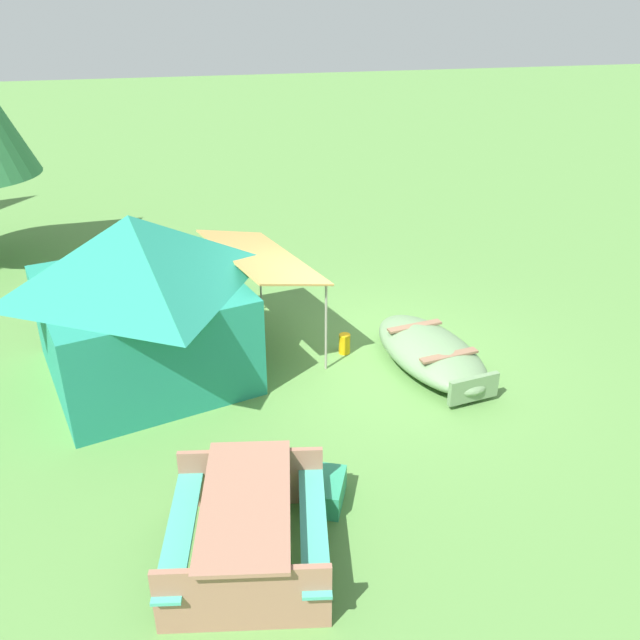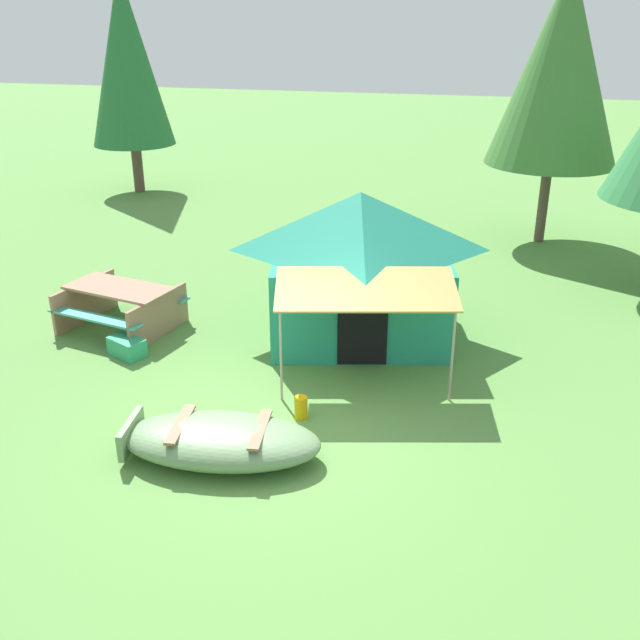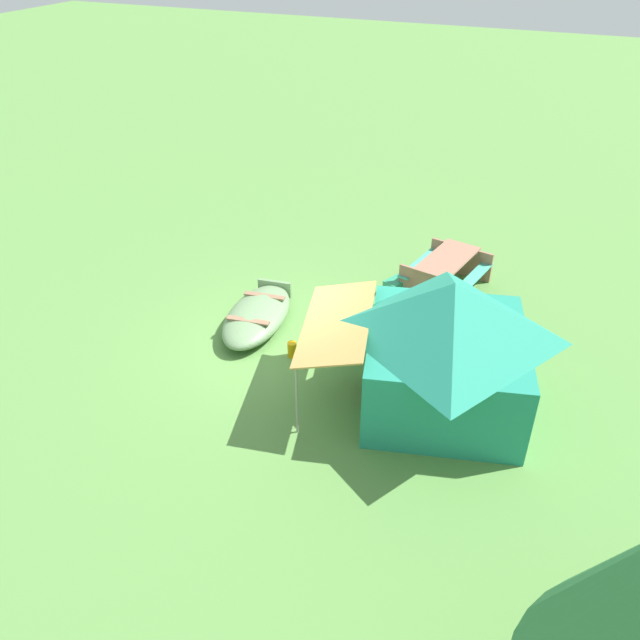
{
  "view_description": "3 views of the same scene",
  "coord_description": "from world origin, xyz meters",
  "views": [
    {
      "loc": [
        -8.37,
        2.92,
        5.05
      ],
      "look_at": [
        -0.49,
        0.89,
        1.0
      ],
      "focal_mm": 36.81,
      "sensor_mm": 36.0,
      "label": 1
    },
    {
      "loc": [
        2.55,
        -7.77,
        5.12
      ],
      "look_at": [
        0.17,
        1.61,
        0.89
      ],
      "focal_mm": 40.42,
      "sensor_mm": 36.0,
      "label": 2
    },
    {
      "loc": [
        9.3,
        4.75,
        7.48
      ],
      "look_at": [
        0.55,
        1.04,
        1.23
      ],
      "focal_mm": 35.94,
      "sensor_mm": 36.0,
      "label": 3
    }
  ],
  "objects": [
    {
      "name": "fuel_can",
      "position": [
        0.23,
        0.31,
        0.16
      ],
      "size": [
        0.24,
        0.24,
        0.32
      ],
      "primitive_type": "cylinder",
      "rotation": [
        0.0,
        0.0,
        2.05
      ],
      "color": "#D89C0C",
      "rests_on": "ground_plane"
    },
    {
      "name": "canvas_cabin_tent",
      "position": [
        0.41,
        3.29,
        1.25
      ],
      "size": [
        3.65,
        4.42,
        2.42
      ],
      "color": "#228970",
      "rests_on": "ground_plane"
    },
    {
      "name": "beached_rowboat",
      "position": [
        -0.48,
        -0.82,
        0.25
      ],
      "size": [
        2.61,
        1.5,
        0.48
      ],
      "color": "#67895C",
      "rests_on": "ground_plane"
    },
    {
      "name": "pine_tree_far_center",
      "position": [
        3.54,
        9.45,
        3.94
      ],
      "size": [
        2.9,
        2.9,
        6.06
      ],
      "color": "brown",
      "rests_on": "ground_plane"
    },
    {
      "name": "pine_tree_back_left",
      "position": [
        -7.99,
        11.67,
        3.76
      ],
      "size": [
        2.36,
        2.36,
        6.15
      ],
      "color": "brown",
      "rests_on": "ground_plane"
    },
    {
      "name": "ground_plane",
      "position": [
        0.0,
        0.0,
        0.0
      ],
      "size": [
        80.0,
        80.0,
        0.0
      ],
      "primitive_type": "plane",
      "color": "#588A42"
    },
    {
      "name": "picnic_table",
      "position": [
        -3.56,
        2.41,
        0.48
      ],
      "size": [
        2.07,
        1.87,
        0.77
      ],
      "color": "#9D6D56",
      "rests_on": "ground_plane"
    },
    {
      "name": "cooler_box",
      "position": [
        -2.96,
        1.45,
        0.15
      ],
      "size": [
        0.68,
        0.57,
        0.3
      ],
      "primitive_type": "cube",
      "rotation": [
        0.0,
        0.0,
        2.71
      ],
      "color": "#2B9266",
      "rests_on": "ground_plane"
    }
  ]
}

